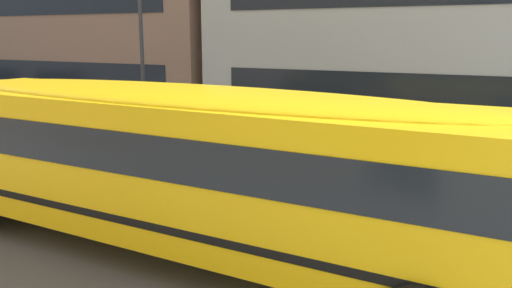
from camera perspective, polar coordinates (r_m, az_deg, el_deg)
name	(u,v)px	position (r m, az deg, el deg)	size (l,w,h in m)	color
ground_plane	(147,209)	(11.56, -11.83, -6.97)	(400.00, 400.00, 0.00)	#54514F
sidewalk_far	(288,145)	(17.63, 3.54, -0.17)	(120.00, 3.00, 0.01)	gray
lane_centreline	(147,209)	(11.56, -11.83, -6.96)	(110.00, 0.16, 0.01)	silver
school_bus	(171,154)	(8.87, -9.32, -1.14)	(12.96, 3.24, 2.88)	yellow
street_lamp	(140,17)	(19.65, -12.58, 13.47)	(0.44, 0.44, 6.80)	#38383D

